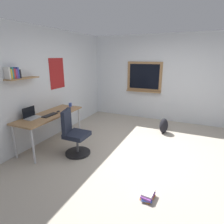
{
  "coord_description": "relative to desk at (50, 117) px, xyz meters",
  "views": [
    {
      "loc": [
        -3.53,
        -0.83,
        1.97
      ],
      "look_at": [
        -0.08,
        0.72,
        0.85
      ],
      "focal_mm": 30.47,
      "sensor_mm": 36.0,
      "label": 1
    }
  ],
  "objects": [
    {
      "name": "book_stack_on_floor",
      "position": [
        -0.8,
        -2.43,
        -0.62
      ],
      "size": [
        0.25,
        0.2,
        0.1
      ],
      "color": "orange",
      "rests_on": "ground"
    },
    {
      "name": "office_chair",
      "position": [
        -0.13,
        -0.72,
        -0.26
      ],
      "size": [
        0.52,
        0.54,
        0.95
      ],
      "color": "black",
      "rests_on": "ground"
    },
    {
      "name": "ground_plane",
      "position": [
        0.45,
        -2.07,
        -0.67
      ],
      "size": [
        5.2,
        5.2,
        0.0
      ],
      "primitive_type": "plane",
      "color": "#ADA393",
      "rests_on": "ground"
    },
    {
      "name": "computer_mouse",
      "position": [
        0.2,
        -0.08,
        0.09
      ],
      "size": [
        0.1,
        0.06,
        0.03
      ],
      "primitive_type": "ellipsoid",
      "color": "#262628",
      "rests_on": "desk"
    },
    {
      "name": "backpack",
      "position": [
        1.78,
        -2.21,
        -0.47
      ],
      "size": [
        0.32,
        0.22,
        0.4
      ],
      "primitive_type": "ellipsoid",
      "color": "black",
      "rests_on": "ground"
    },
    {
      "name": "laptop",
      "position": [
        -0.37,
        0.15,
        0.12
      ],
      "size": [
        0.31,
        0.21,
        0.23
      ],
      "color": "#ADAFB5",
      "rests_on": "desk"
    },
    {
      "name": "keyboard",
      "position": [
        -0.08,
        -0.08,
        0.08
      ],
      "size": [
        0.37,
        0.13,
        0.02
      ],
      "primitive_type": "cube",
      "color": "black",
      "rests_on": "desk"
    },
    {
      "name": "desk",
      "position": [
        0.0,
        0.0,
        0.0
      ],
      "size": [
        1.65,
        0.6,
        0.74
      ],
      "color": "#997047",
      "rests_on": "ground"
    },
    {
      "name": "coffee_mug",
      "position": [
        0.72,
        -0.03,
        0.12
      ],
      "size": [
        0.08,
        0.08,
        0.09
      ],
      "primitive_type": "cylinder",
      "color": "#334CA5",
      "rests_on": "desk"
    },
    {
      "name": "wall_back",
      "position": [
        0.44,
        0.38,
        0.63
      ],
      "size": [
        5.0,
        0.3,
        2.6
      ],
      "color": "silver",
      "rests_on": "ground"
    },
    {
      "name": "wall_right",
      "position": [
        2.9,
        -2.04,
        0.63
      ],
      "size": [
        0.22,
        5.0,
        2.6
      ],
      "color": "silver",
      "rests_on": "ground"
    }
  ]
}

